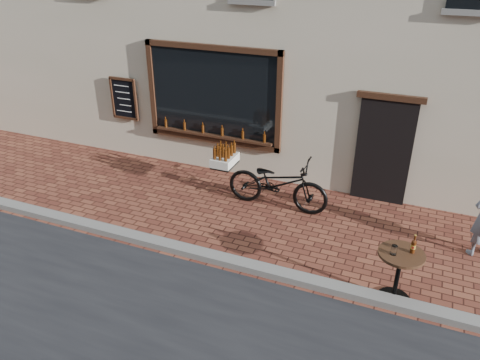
% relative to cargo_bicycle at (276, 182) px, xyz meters
% --- Properties ---
extents(ground, '(90.00, 90.00, 0.00)m').
position_rel_cargo_bicycle_xyz_m(ground, '(0.01, -2.35, -0.57)').
color(ground, '#56261B').
rests_on(ground, ground).
extents(kerb, '(90.00, 0.25, 0.12)m').
position_rel_cargo_bicycle_xyz_m(kerb, '(0.01, -2.15, -0.51)').
color(kerb, slate).
rests_on(kerb, ground).
extents(cargo_bicycle, '(2.43, 0.74, 1.19)m').
position_rel_cargo_bicycle_xyz_m(cargo_bicycle, '(0.00, 0.00, 0.00)').
color(cargo_bicycle, black).
rests_on(cargo_bicycle, ground).
extents(bistro_table, '(0.68, 0.68, 1.17)m').
position_rel_cargo_bicycle_xyz_m(bistro_table, '(2.60, -2.00, 0.06)').
color(bistro_table, black).
rests_on(bistro_table, ground).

